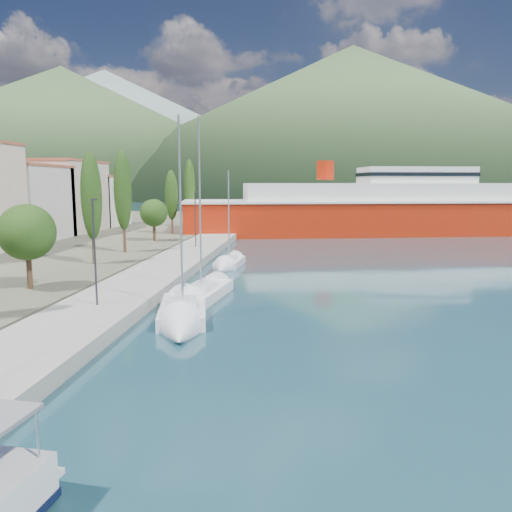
# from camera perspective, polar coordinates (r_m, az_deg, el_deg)

# --- Properties ---
(ground) EXTENTS (1400.00, 1400.00, 0.00)m
(ground) POSITION_cam_1_polar(r_m,az_deg,el_deg) (134.88, 4.26, 5.00)
(ground) COLOR #1C3F4A
(quay) EXTENTS (5.00, 88.00, 0.80)m
(quay) POSITION_cam_1_polar(r_m,az_deg,el_deg) (42.91, -10.52, -1.63)
(quay) COLOR gray
(quay) RESTS_ON ground
(hills_far) EXTENTS (1480.00, 900.00, 180.00)m
(hills_far) POSITION_cam_1_polar(r_m,az_deg,el_deg) (651.52, 17.96, 14.04)
(hills_far) COLOR gray
(hills_far) RESTS_ON ground
(hills_near) EXTENTS (1010.00, 520.00, 115.00)m
(hills_near) POSITION_cam_1_polar(r_m,az_deg,el_deg) (400.85, 19.71, 13.76)
(hills_near) COLOR #3C5730
(hills_near) RESTS_ON ground
(tree_row) EXTENTS (3.72, 65.35, 10.81)m
(tree_row) POSITION_cam_1_polar(r_m,az_deg,el_deg) (48.45, -16.70, 5.84)
(tree_row) COLOR #47301E
(tree_row) RESTS_ON land_strip
(lamp_posts) EXTENTS (0.15, 46.93, 6.06)m
(lamp_posts) POSITION_cam_1_polar(r_m,az_deg,el_deg) (31.66, -16.35, 1.41)
(lamp_posts) COLOR #2D2D33
(lamp_posts) RESTS_ON quay
(sailboat_near) EXTENTS (4.22, 8.95, 12.38)m
(sailboat_near) POSITION_cam_1_polar(r_m,az_deg,el_deg) (27.29, -8.51, -7.45)
(sailboat_near) COLOR silver
(sailboat_near) RESTS_ON ground
(sailboat_mid) EXTENTS (3.54, 9.18, 12.87)m
(sailboat_mid) POSITION_cam_1_polar(r_m,az_deg,el_deg) (32.04, -7.30, -5.09)
(sailboat_mid) COLOR silver
(sailboat_mid) RESTS_ON ground
(sailboat_far) EXTENTS (2.60, 6.74, 9.70)m
(sailboat_far) POSITION_cam_1_polar(r_m,az_deg,el_deg) (45.45, -3.45, -1.11)
(sailboat_far) COLOR silver
(sailboat_far) RESTS_ON ground
(ferry) EXTENTS (59.92, 22.88, 11.65)m
(ferry) POSITION_cam_1_polar(r_m,az_deg,el_deg) (79.06, 13.74, 5.05)
(ferry) COLOR #A91F09
(ferry) RESTS_ON ground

